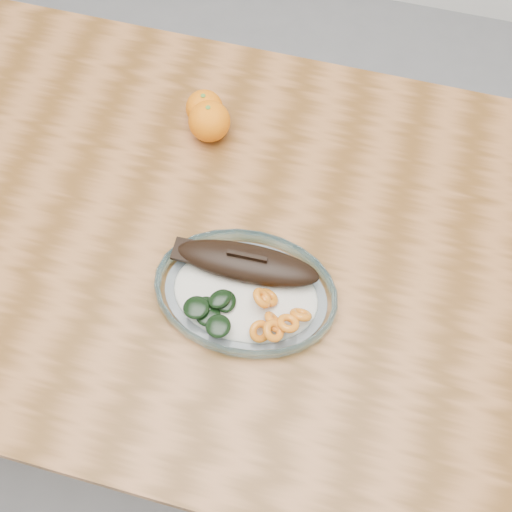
% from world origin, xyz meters
% --- Properties ---
extents(ground, '(3.00, 3.00, 0.00)m').
position_xyz_m(ground, '(0.00, 0.00, 0.00)').
color(ground, slate).
rests_on(ground, ground).
extents(dining_table, '(1.20, 0.80, 0.75)m').
position_xyz_m(dining_table, '(0.00, 0.00, 0.65)').
color(dining_table, brown).
rests_on(dining_table, ground).
extents(plated_meal, '(0.51, 0.51, 0.08)m').
position_xyz_m(plated_meal, '(0.11, -0.09, 0.77)').
color(plated_meal, white).
rests_on(plated_meal, dining_table).
extents(orange_left, '(0.07, 0.07, 0.07)m').
position_xyz_m(orange_left, '(-0.02, 0.19, 0.79)').
color(orange_left, orange).
rests_on(orange_left, dining_table).
extents(orange_right, '(0.06, 0.06, 0.06)m').
position_xyz_m(orange_right, '(-0.04, 0.21, 0.78)').
color(orange_right, orange).
rests_on(orange_right, dining_table).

